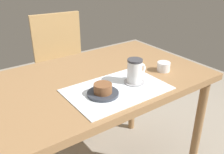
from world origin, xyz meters
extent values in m
cylinder|color=#997047|center=(0.54, -0.30, 0.35)|extent=(0.05, 0.05, 0.70)
cylinder|color=#997047|center=(0.54, 0.30, 0.35)|extent=(0.05, 0.05, 0.70)
cube|color=#997047|center=(0.00, 0.00, 0.71)|extent=(1.18, 0.72, 0.04)
cylinder|color=tan|center=(0.30, 0.44, 0.20)|extent=(0.04, 0.04, 0.40)
cylinder|color=tan|center=(-0.05, 0.48, 0.20)|extent=(0.04, 0.04, 0.40)
cylinder|color=tan|center=(0.34, 0.79, 0.20)|extent=(0.04, 0.04, 0.40)
cylinder|color=tan|center=(-0.01, 0.83, 0.20)|extent=(0.04, 0.04, 0.40)
cube|color=tan|center=(0.15, 0.63, 0.42)|extent=(0.47, 0.47, 0.04)
cube|color=tan|center=(0.17, 0.83, 0.67)|extent=(0.39, 0.08, 0.47)
cube|color=white|center=(0.02, -0.18, 0.73)|extent=(0.46, 0.31, 0.00)
cylinder|color=#333842|center=(-0.06, -0.18, 0.74)|extent=(0.14, 0.14, 0.01)
cylinder|color=brown|center=(-0.06, -0.18, 0.77)|extent=(0.08, 0.08, 0.04)
cylinder|color=#99999E|center=(0.13, -0.17, 0.74)|extent=(0.10, 0.10, 0.00)
cylinder|color=white|center=(0.13, -0.17, 0.79)|extent=(0.07, 0.07, 0.11)
cylinder|color=#3D3D42|center=(0.13, -0.17, 0.85)|extent=(0.07, 0.07, 0.01)
torus|color=white|center=(0.17, -0.17, 0.80)|extent=(0.06, 0.01, 0.06)
cylinder|color=white|center=(0.36, -0.15, 0.76)|extent=(0.07, 0.07, 0.05)
camera|label=1|loc=(-0.59, -0.99, 1.29)|focal=40.00mm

